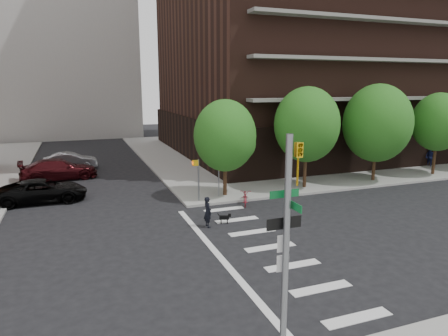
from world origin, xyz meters
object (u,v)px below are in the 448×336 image
parked_car_black (43,191)px  parked_car_maroon (59,169)px  traffic_signal (286,279)px  scooter (245,197)px  dog_walker (208,212)px  pedestrian_far (430,157)px  parked_car_silver (71,161)px

parked_car_black → parked_car_maroon: (0.76, 6.17, 0.09)m
traffic_signal → scooter: bearing=70.1°
dog_walker → parked_car_black: bearing=40.9°
scooter → pedestrian_far: size_ratio=1.13×
parked_car_black → parked_car_maroon: size_ratio=0.92×
parked_car_black → scooter: size_ratio=2.75×
pedestrian_far → parked_car_black: bearing=-95.1°
parked_car_maroon → scooter: parked_car_maroon is taller
scooter → parked_car_silver: bearing=146.5°
parked_car_silver → dog_walker: 19.23m
traffic_signal → pedestrian_far: (24.77, 18.49, -1.71)m
dog_walker → pedestrian_far: pedestrian_far is taller
scooter → dog_walker: size_ratio=1.18×
dog_walker → scooter: bearing=-54.3°
traffic_signal → parked_car_maroon: 25.80m
parked_car_black → parked_car_maroon: 6.22m
scooter → dog_walker: dog_walker is taller
dog_walker → traffic_signal: bearing=166.1°
scooter → pedestrian_far: 20.22m
scooter → pedestrian_far: bearing=35.5°
dog_walker → pedestrian_far: 24.30m
parked_car_silver → pedestrian_far: size_ratio=2.65×
scooter → parked_car_black: bearing=179.9°
traffic_signal → dog_walker: 11.30m
dog_walker → parked_car_silver: bearing=14.9°
parked_car_silver → pedestrian_far: bearing=-109.5°
parked_car_silver → scooter: 18.12m
parked_car_maroon → scooter: 15.54m
pedestrian_far → dog_walker: bearing=-76.4°
parked_car_black → parked_car_silver: bearing=-8.5°
parked_car_silver → parked_car_maroon: bearing=168.4°
parked_car_black → pedestrian_far: bearing=-90.4°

